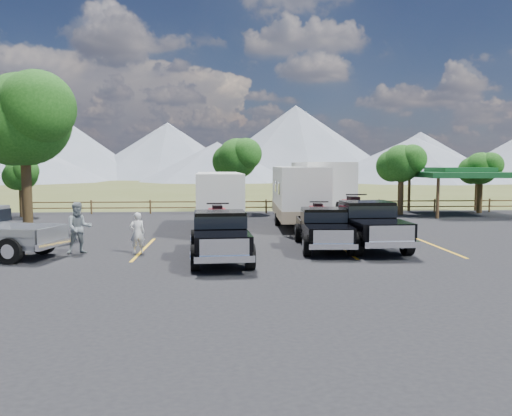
{
  "coord_description": "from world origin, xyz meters",
  "views": [
    {
      "loc": [
        -2.57,
        -16.02,
        3.43
      ],
      "look_at": [
        -1.45,
        4.81,
        1.6
      ],
      "focal_mm": 35.0,
      "sensor_mm": 36.0,
      "label": 1
    }
  ],
  "objects": [
    {
      "name": "ground",
      "position": [
        0.0,
        0.0,
        0.0
      ],
      "size": [
        320.0,
        320.0,
        0.0
      ],
      "primitive_type": "plane",
      "color": "#485022",
      "rests_on": "ground"
    },
    {
      "name": "asphalt_lot",
      "position": [
        0.0,
        3.0,
        0.02
      ],
      "size": [
        44.0,
        34.0,
        0.04
      ],
      "primitive_type": "cube",
      "color": "black",
      "rests_on": "ground"
    },
    {
      "name": "stall_lines",
      "position": [
        0.0,
        4.0,
        0.04
      ],
      "size": [
        12.12,
        5.5,
        0.01
      ],
      "color": "yellow",
      "rests_on": "asphalt_lot"
    },
    {
      "name": "tree_big_nw",
      "position": [
        -12.55,
        9.03,
        5.6
      ],
      "size": [
        5.54,
        5.18,
        7.84
      ],
      "color": "#2F2212",
      "rests_on": "ground"
    },
    {
      "name": "tree_ne_a",
      "position": [
        8.97,
        17.01,
        3.48
      ],
      "size": [
        3.11,
        2.92,
        4.76
      ],
      "color": "#2F2212",
      "rests_on": "ground"
    },
    {
      "name": "tree_ne_b",
      "position": [
        14.98,
        18.01,
        3.13
      ],
      "size": [
        2.77,
        2.59,
        4.27
      ],
      "color": "#2F2212",
      "rests_on": "ground"
    },
    {
      "name": "tree_north",
      "position": [
        -2.03,
        19.02,
        3.83
      ],
      "size": [
        3.46,
        3.24,
        5.25
      ],
      "color": "#2F2212",
      "rests_on": "ground"
    },
    {
      "name": "tree_nw_small",
      "position": [
        -16.02,
        17.01,
        2.78
      ],
      "size": [
        2.59,
        2.43,
        3.85
      ],
      "color": "#2F2212",
      "rests_on": "ground"
    },
    {
      "name": "rail_fence",
      "position": [
        2.0,
        18.5,
        0.61
      ],
      "size": [
        36.12,
        0.12,
        1.0
      ],
      "color": "brown",
      "rests_on": "ground"
    },
    {
      "name": "pavilion",
      "position": [
        13.0,
        17.0,
        2.79
      ],
      "size": [
        6.2,
        6.2,
        3.22
      ],
      "color": "brown",
      "rests_on": "ground"
    },
    {
      "name": "mountain_range",
      "position": [
        -7.63,
        105.98,
        7.87
      ],
      "size": [
        209.0,
        71.0,
        20.0
      ],
      "color": "slate",
      "rests_on": "ground"
    },
    {
      "name": "rig_left",
      "position": [
        -2.93,
        1.76,
        0.97
      ],
      "size": [
        2.37,
        5.92,
        1.94
      ],
      "rotation": [
        0.0,
        0.0,
        0.07
      ],
      "color": "black",
      "rests_on": "asphalt_lot"
    },
    {
      "name": "rig_center",
      "position": [
        1.21,
        3.91,
        0.92
      ],
      "size": [
        2.13,
        5.54,
        1.82
      ],
      "rotation": [
        0.0,
        0.0,
        -0.05
      ],
      "color": "black",
      "rests_on": "asphalt_lot"
    },
    {
      "name": "rig_right",
      "position": [
        3.01,
        4.16,
        1.05
      ],
      "size": [
        2.4,
        6.37,
        2.11
      ],
      "rotation": [
        0.0,
        0.0,
        0.03
      ],
      "color": "black",
      "rests_on": "asphalt_lot"
    },
    {
      "name": "trailer_left",
      "position": [
        -3.1,
        9.41,
        1.59
      ],
      "size": [
        2.51,
        8.52,
        2.96
      ],
      "rotation": [
        0.0,
        0.0,
        0.04
      ],
      "color": "silver",
      "rests_on": "asphalt_lot"
    },
    {
      "name": "trailer_center",
      "position": [
        1.22,
        11.05,
        1.74
      ],
      "size": [
        2.63,
        9.35,
        3.25
      ],
      "rotation": [
        0.0,
        0.0,
        -0.03
      ],
      "color": "silver",
      "rests_on": "asphalt_lot"
    },
    {
      "name": "trailer_right",
      "position": [
        2.78,
        13.06,
        1.88
      ],
      "size": [
        2.82,
        10.1,
        3.51
      ],
      "rotation": [
        0.0,
        0.0,
        -0.02
      ],
      "color": "silver",
      "rests_on": "asphalt_lot"
    },
    {
      "name": "person_a",
      "position": [
        -6.08,
        3.03,
        0.83
      ],
      "size": [
        0.67,
        0.55,
        1.57
      ],
      "primitive_type": "imported",
      "rotation": [
        0.0,
        0.0,
        3.5
      ],
      "color": "silver",
      "rests_on": "asphalt_lot"
    },
    {
      "name": "person_b",
      "position": [
        -8.28,
        3.1,
        1.02
      ],
      "size": [
        1.16,
        1.04,
        1.96
      ],
      "primitive_type": "imported",
      "rotation": [
        0.0,
        0.0,
        0.37
      ],
      "color": "gray",
      "rests_on": "asphalt_lot"
    }
  ]
}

